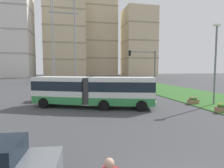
# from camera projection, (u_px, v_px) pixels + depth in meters

# --- Properties ---
(articulated_bus) EXTENTS (11.86, 6.58, 3.00)m
(articulated_bus) POSITION_uv_depth(u_px,v_px,m) (93.00, 91.00, 18.41)
(articulated_bus) COLOR silver
(articulated_bus) RESTS_ON ground
(car_maroon_sedan) EXTENTS (4.55, 2.34, 1.58)m
(car_maroon_sedan) POSITION_uv_depth(u_px,v_px,m) (53.00, 94.00, 22.37)
(car_maroon_sedan) COLOR maroon
(car_maroon_sedan) RESTS_ON ground
(flower_planter_3) EXTENTS (1.10, 0.56, 0.74)m
(flower_planter_3) POSITION_uv_depth(u_px,v_px,m) (222.00, 108.00, 16.23)
(flower_planter_3) COLOR #937051
(flower_planter_3) RESTS_ON grass_median
(flower_planter_4) EXTENTS (1.10, 0.56, 0.74)m
(flower_planter_4) POSITION_uv_depth(u_px,v_px,m) (193.00, 100.00, 20.07)
(flower_planter_4) COLOR #937051
(flower_planter_4) RESTS_ON grass_median
(traffic_light_far_right) EXTENTS (4.35, 0.28, 6.46)m
(traffic_light_far_right) POSITION_uv_depth(u_px,v_px,m) (146.00, 65.00, 27.79)
(traffic_light_far_right) COLOR #474C51
(traffic_light_far_right) RESTS_ON ground
(streetlight_median) EXTENTS (0.70, 0.28, 8.34)m
(streetlight_median) POSITION_uv_depth(u_px,v_px,m) (215.00, 61.00, 19.41)
(streetlight_median) COLOR slate
(streetlight_median) RESTS_ON ground
(apartment_tower_west) EXTENTS (18.44, 16.83, 49.36)m
(apartment_tower_west) POSITION_uv_depth(u_px,v_px,m) (9.00, 22.00, 83.15)
(apartment_tower_west) COLOR silver
(apartment_tower_west) RESTS_ON ground
(apartment_tower_westcentre) EXTENTS (20.45, 17.07, 40.23)m
(apartment_tower_westcentre) POSITION_uv_depth(u_px,v_px,m) (65.00, 37.00, 97.49)
(apartment_tower_westcentre) COLOR beige
(apartment_tower_westcentre) RESTS_ON ground
(apartment_tower_centre) EXTENTS (19.24, 18.41, 47.46)m
(apartment_tower_centre) POSITION_uv_depth(u_px,v_px,m) (99.00, 35.00, 111.02)
(apartment_tower_centre) COLOR beige
(apartment_tower_centre) RESTS_ON ground
(apartment_tower_eastcentre) EXTENTS (16.70, 15.88, 36.52)m
(apartment_tower_eastcentre) POSITION_uv_depth(u_px,v_px,m) (139.00, 43.00, 104.11)
(apartment_tower_eastcentre) COLOR beige
(apartment_tower_eastcentre) RESTS_ON ground
(transmission_pylon) EXTENTS (9.00, 6.24, 29.62)m
(transmission_pylon) POSITION_uv_depth(u_px,v_px,m) (64.00, 24.00, 52.66)
(transmission_pylon) COLOR gray
(transmission_pylon) RESTS_ON ground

